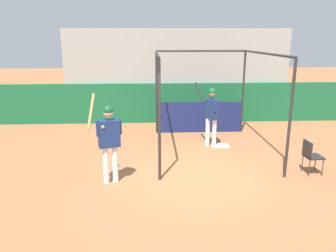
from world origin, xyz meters
name	(u,v)px	position (x,y,z in m)	size (l,w,h in m)	color
ground_plane	(195,177)	(0.00, 0.00, 0.00)	(60.00, 60.00, 0.00)	#935B38
outfield_wall	(178,103)	(0.00, 5.38, 0.78)	(24.00, 0.12, 1.55)	#196038
bleacher_section	(174,71)	(0.00, 7.44, 1.81)	(8.70, 4.00, 3.63)	#9E9E99
batting_cage	(204,101)	(0.66, 3.02, 1.30)	(3.08, 4.06, 2.86)	#282828
home_plate	(222,146)	(1.14, 2.34, 0.01)	(0.44, 0.44, 0.02)	white
player_batter	(211,111)	(0.78, 2.34, 1.10)	(0.66, 0.73, 1.94)	white
player_waiting	(109,137)	(-1.99, -0.18, 1.11)	(0.71, 0.54, 2.08)	white
folding_chair	(311,154)	(2.84, 0.10, 0.52)	(0.42, 0.42, 0.84)	black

